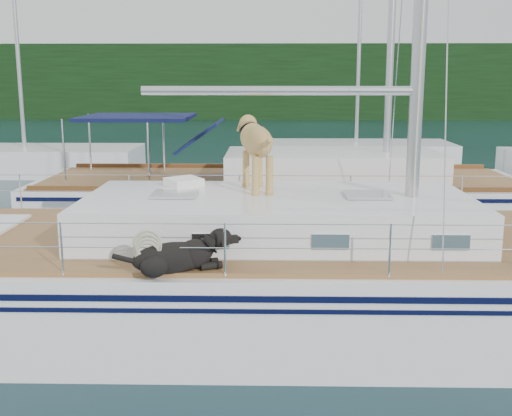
{
  "coord_description": "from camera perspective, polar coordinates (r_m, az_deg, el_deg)",
  "views": [
    {
      "loc": [
        0.68,
        -8.52,
        3.38
      ],
      "look_at": [
        0.5,
        0.2,
        1.6
      ],
      "focal_mm": 45.0,
      "sensor_mm": 36.0,
      "label": 1
    }
  ],
  "objects": [
    {
      "name": "ground",
      "position": [
        9.19,
        -3.19,
        -10.06
      ],
      "size": [
        120.0,
        120.0,
        0.0
      ],
      "primitive_type": "plane",
      "color": "black",
      "rests_on": "ground"
    },
    {
      "name": "tree_line",
      "position": [
        53.53,
        0.46,
        11.15
      ],
      "size": [
        90.0,
        3.0,
        6.0
      ],
      "primitive_type": "cube",
      "color": "black",
      "rests_on": "ground"
    },
    {
      "name": "bg_boat_center",
      "position": [
        24.92,
        8.86,
        4.66
      ],
      "size": [
        7.2,
        3.0,
        11.65
      ],
      "color": "white",
      "rests_on": "ground"
    },
    {
      "name": "main_sailboat",
      "position": [
        8.96,
        -2.64,
        -6.01
      ],
      "size": [
        12.0,
        3.98,
        14.01
      ],
      "color": "white",
      "rests_on": "ground"
    },
    {
      "name": "bg_boat_west",
      "position": [
        24.31,
        -19.79,
        3.93
      ],
      "size": [
        8.0,
        3.0,
        11.65
      ],
      "color": "white",
      "rests_on": "ground"
    },
    {
      "name": "shore_bank",
      "position": [
        54.8,
        0.48,
        8.64
      ],
      "size": [
        92.0,
        1.0,
        1.2
      ],
      "primitive_type": "cube",
      "color": "#595147",
      "rests_on": "ground"
    },
    {
      "name": "neighbor_sailboat",
      "position": [
        14.73,
        2.54,
        0.75
      ],
      "size": [
        11.0,
        3.5,
        13.3
      ],
      "color": "white",
      "rests_on": "ground"
    }
  ]
}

